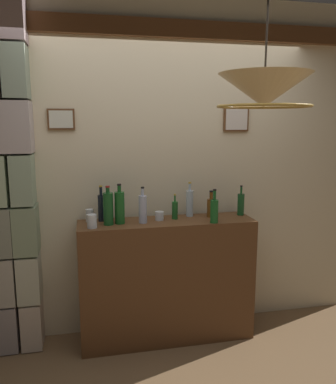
{
  "coord_description": "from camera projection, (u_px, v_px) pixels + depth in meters",
  "views": [
    {
      "loc": [
        -0.65,
        -2.25,
        1.86
      ],
      "look_at": [
        0.0,
        0.78,
        1.29
      ],
      "focal_mm": 36.69,
      "sensor_mm": 36.0,
      "label": 1
    }
  ],
  "objects": [
    {
      "name": "panelled_rear_partition",
      "position": [
        160.0,
        162.0,
        3.42
      ],
      "size": [
        3.72,
        0.15,
        2.87
      ],
      "color": "beige",
      "rests_on": "ground"
    },
    {
      "name": "stone_pillar",
      "position": [
        11.0,
        178.0,
        3.05
      ],
      "size": [
        0.37,
        0.31,
        2.8
      ],
      "color": "gray",
      "rests_on": "ground"
    },
    {
      "name": "bar_shelf_unit",
      "position": [
        167.0,
        280.0,
        3.34
      ],
      "size": [
        1.46,
        0.38,
        1.04
      ],
      "primitive_type": "cube",
      "color": "brown",
      "rests_on": "ground"
    },
    {
      "name": "liquor_bottle_amaro",
      "position": [
        214.0,
        210.0,
        3.16
      ],
      "size": [
        0.07,
        0.07,
        0.28
      ],
      "color": "#185922",
      "rests_on": "bar_shelf_unit"
    },
    {
      "name": "liquor_bottle_tequila",
      "position": [
        211.0,
        207.0,
        3.35
      ],
      "size": [
        0.07,
        0.07,
        0.23
      ],
      "color": "brown",
      "rests_on": "bar_shelf_unit"
    },
    {
      "name": "liquor_bottle_rye",
      "position": [
        190.0,
        203.0,
        3.38
      ],
      "size": [
        0.06,
        0.06,
        0.3
      ],
      "color": "#AEC1D1",
      "rests_on": "bar_shelf_unit"
    },
    {
      "name": "liquor_bottle_gin",
      "position": [
        101.0,
        207.0,
        3.21
      ],
      "size": [
        0.05,
        0.05,
        0.3
      ],
      "color": "black",
      "rests_on": "bar_shelf_unit"
    },
    {
      "name": "liquor_bottle_vermouth",
      "position": [
        241.0,
        204.0,
        3.42
      ],
      "size": [
        0.06,
        0.06,
        0.26
      ],
      "color": "#194B22",
      "rests_on": "bar_shelf_unit"
    },
    {
      "name": "liquor_bottle_bourbon",
      "position": [
        175.0,
        210.0,
        3.29
      ],
      "size": [
        0.05,
        0.05,
        0.21
      ],
      "color": "#1B5721",
      "rests_on": "bar_shelf_unit"
    },
    {
      "name": "liquor_bottle_mezcal",
      "position": [
        143.0,
        209.0,
        3.15
      ],
      "size": [
        0.07,
        0.07,
        0.3
      ],
      "color": "#B2BCD7",
      "rests_on": "bar_shelf_unit"
    },
    {
      "name": "liquor_bottle_rum",
      "position": [
        120.0,
        207.0,
        3.13
      ],
      "size": [
        0.08,
        0.08,
        0.32
      ],
      "color": "#1A5921",
      "rests_on": "bar_shelf_unit"
    },
    {
      "name": "liquor_bottle_whiskey",
      "position": [
        108.0,
        208.0,
        3.09
      ],
      "size": [
        0.08,
        0.08,
        0.31
      ],
      "color": "#184F21",
      "rests_on": "bar_shelf_unit"
    },
    {
      "name": "glass_tumbler_rocks",
      "position": [
        159.0,
        216.0,
        3.25
      ],
      "size": [
        0.07,
        0.07,
        0.07
      ],
      "color": "silver",
      "rests_on": "bar_shelf_unit"
    },
    {
      "name": "glass_tumbler_highball",
      "position": [
        90.0,
        215.0,
        3.2
      ],
      "size": [
        0.07,
        0.07,
        0.1
      ],
      "color": "silver",
      "rests_on": "bar_shelf_unit"
    },
    {
      "name": "glass_tumbler_shot",
      "position": [
        92.0,
        221.0,
        3.01
      ],
      "size": [
        0.08,
        0.08,
        0.11
      ],
      "color": "silver",
      "rests_on": "bar_shelf_unit"
    },
    {
      "name": "pendant_lamp",
      "position": [
        264.0,
        92.0,
        2.29
      ],
      "size": [
        0.55,
        0.55,
        0.59
      ],
      "color": "beige"
    }
  ]
}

